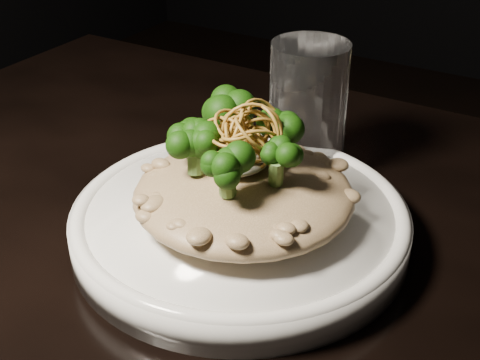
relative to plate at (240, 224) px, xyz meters
name	(u,v)px	position (x,y,z in m)	size (l,w,h in m)	color
plate	(240,224)	(0.00, 0.00, 0.00)	(0.27, 0.27, 0.03)	white
risotto	(244,194)	(0.01, 0.00, 0.03)	(0.17, 0.17, 0.04)	brown
broccoli	(241,139)	(0.00, 0.00, 0.07)	(0.13, 0.13, 0.05)	black
cheese	(235,159)	(0.00, 0.00, 0.06)	(0.05, 0.05, 0.01)	silver
shallots	(241,131)	(0.00, 0.00, 0.08)	(0.05, 0.05, 0.03)	#8B5B1D
drinking_glass	(308,109)	(-0.01, 0.13, 0.05)	(0.07, 0.07, 0.13)	silver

